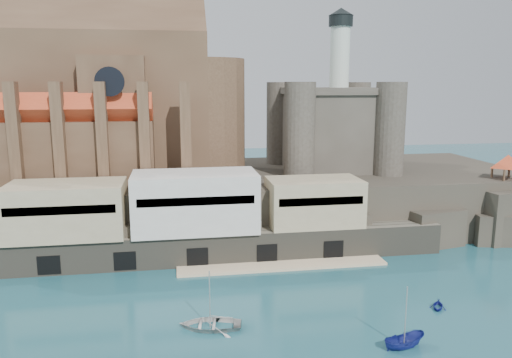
{
  "coord_description": "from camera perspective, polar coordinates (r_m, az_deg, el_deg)",
  "views": [
    {
      "loc": [
        -12.78,
        -48.13,
        25.68
      ],
      "look_at": [
        0.45,
        32.0,
        10.14
      ],
      "focal_mm": 35.0,
      "sensor_mm": 36.0,
      "label": 1
    }
  ],
  "objects": [
    {
      "name": "castle_keep",
      "position": [
        94.04,
        8.58,
        6.22
      ],
      "size": [
        21.2,
        21.2,
        29.3
      ],
      "color": "#423D34",
      "rests_on": "promontory"
    },
    {
      "name": "rock_outcrop",
      "position": [
        94.56,
        26.43,
        -3.57
      ],
      "size": [
        14.5,
        10.5,
        8.7
      ],
      "color": "#2B2620",
      "rests_on": "ground"
    },
    {
      "name": "church",
      "position": [
        90.76,
        -16.72,
        8.14
      ],
      "size": [
        47.0,
        25.93,
        30.51
      ],
      "color": "#4D3624",
      "rests_on": "promontory"
    },
    {
      "name": "boat_6",
      "position": [
        55.96,
        -5.25,
        -16.53
      ],
      "size": [
        2.14,
        4.91,
        6.65
      ],
      "primitive_type": "imported",
      "rotation": [
        0.0,
        0.0,
        4.55
      ],
      "color": "beige",
      "rests_on": "ground"
    },
    {
      "name": "ground",
      "position": [
        56.03,
        5.09,
        -16.5
      ],
      "size": [
        300.0,
        300.0,
        0.0
      ],
      "primitive_type": "plane",
      "color": "#1A4D58",
      "rests_on": "ground"
    },
    {
      "name": "boat_7",
      "position": [
        63.54,
        20.06,
        -13.7
      ],
      "size": [
        2.76,
        2.48,
        2.73
      ],
      "primitive_type": "imported",
      "rotation": [
        0.0,
        0.0,
        5.71
      ],
      "color": "navy",
      "rests_on": "ground"
    },
    {
      "name": "quay",
      "position": [
        73.9,
        -7.05,
        -4.64
      ],
      "size": [
        70.0,
        12.0,
        13.05
      ],
      "color": "#5F5A4C",
      "rests_on": "ground"
    },
    {
      "name": "pavilion",
      "position": [
        93.08,
        26.82,
        1.66
      ],
      "size": [
        6.4,
        6.4,
        5.4
      ],
      "color": "#4D3624",
      "rests_on": "rock_outcrop"
    },
    {
      "name": "boat_2",
      "position": [
        54.12,
        16.53,
        -17.98
      ],
      "size": [
        2.09,
        2.05,
        4.57
      ],
      "primitive_type": "imported",
      "rotation": [
        0.0,
        0.0,
        1.78
      ],
      "color": "navy",
      "rests_on": "ground"
    },
    {
      "name": "promontory",
      "position": [
        90.8,
        -1.15,
        -2.38
      ],
      "size": [
        100.0,
        36.0,
        10.0
      ],
      "color": "#2B2620",
      "rests_on": "ground"
    }
  ]
}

